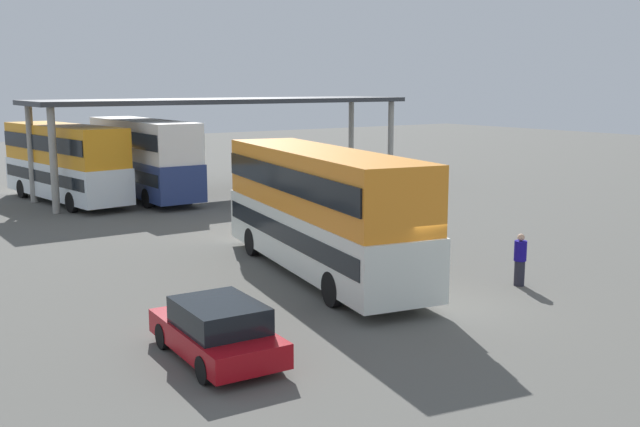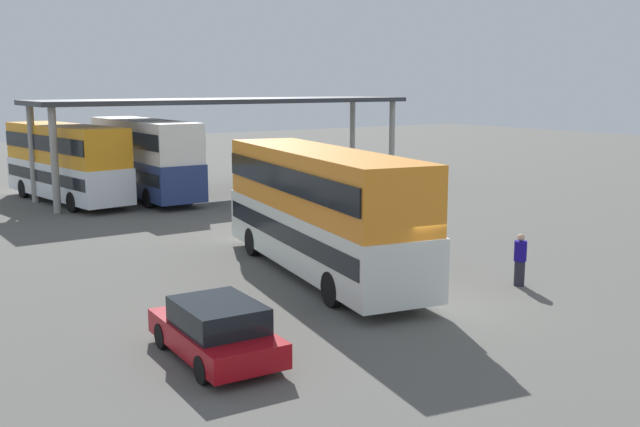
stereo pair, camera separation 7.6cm
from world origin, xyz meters
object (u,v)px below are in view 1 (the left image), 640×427
(double_decker_main, at_px, (320,207))
(parked_hatchback, at_px, (217,330))
(pedestrian_waiting, at_px, (520,260))
(double_decker_mid_row, at_px, (143,156))
(double_decker_near_canopy, at_px, (65,160))

(double_decker_main, xyz_separation_m, parked_hatchback, (-6.25, -4.90, -1.55))
(pedestrian_waiting, bearing_deg, double_decker_main, -178.45)
(parked_hatchback, height_order, double_decker_mid_row, double_decker_mid_row)
(double_decker_near_canopy, relative_size, pedestrian_waiting, 6.41)
(double_decker_main, height_order, double_decker_mid_row, double_decker_mid_row)
(double_decker_mid_row, height_order, pedestrian_waiting, double_decker_mid_row)
(parked_hatchback, xyz_separation_m, pedestrian_waiting, (10.44, 0.22, 0.13))
(pedestrian_waiting, bearing_deg, parked_hatchback, -129.07)
(double_decker_mid_row, xyz_separation_m, pedestrian_waiting, (2.61, -23.46, -1.51))
(double_decker_near_canopy, height_order, pedestrian_waiting, double_decker_near_canopy)
(parked_hatchback, height_order, double_decker_near_canopy, double_decker_near_canopy)
(double_decker_main, xyz_separation_m, pedestrian_waiting, (4.19, -4.68, -1.42))
(double_decker_main, distance_m, double_decker_near_canopy, 19.88)
(parked_hatchback, bearing_deg, pedestrian_waiting, -85.36)
(double_decker_near_canopy, distance_m, pedestrian_waiting, 25.32)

